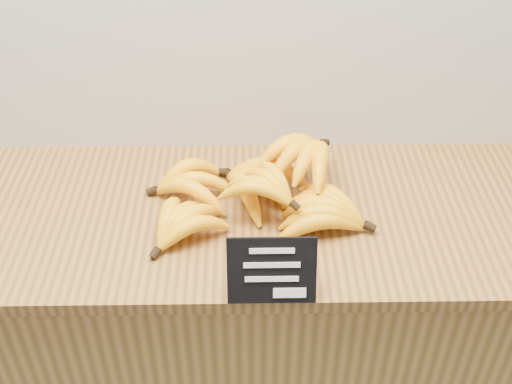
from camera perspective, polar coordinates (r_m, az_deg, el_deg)
name	(u,v)px	position (r m, az deg, el deg)	size (l,w,h in m)	color
counter	(256,348)	(1.75, -0.02, -13.69)	(1.46, 0.50, 0.90)	#AB7C37
counter_top	(256,215)	(1.41, -0.03, -2.07)	(1.43, 0.54, 0.03)	olive
chalkboard_sign	(272,271)	(1.18, 1.42, -7.02)	(0.16, 0.01, 0.13)	black
banana_pile	(260,189)	(1.38, 0.35, 0.25)	(0.51, 0.37, 0.12)	#FFB70A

